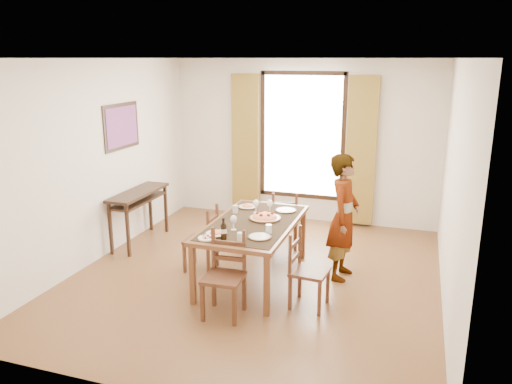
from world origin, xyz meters
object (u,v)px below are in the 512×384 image
(dining_table, at_px, (253,227))
(pasta_platter, at_px, (265,215))
(man, at_px, (344,217))
(console_table, at_px, (139,199))

(dining_table, height_order, pasta_platter, pasta_platter)
(dining_table, height_order, man, man)
(dining_table, xyz_separation_m, man, (1.04, 0.41, 0.10))
(console_table, height_order, dining_table, console_table)
(dining_table, relative_size, man, 1.15)
(pasta_platter, bearing_deg, console_table, 165.65)
(console_table, xyz_separation_m, man, (3.07, -0.27, 0.11))
(console_table, relative_size, pasta_platter, 3.00)
(console_table, bearing_deg, pasta_platter, -14.35)
(console_table, height_order, man, man)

